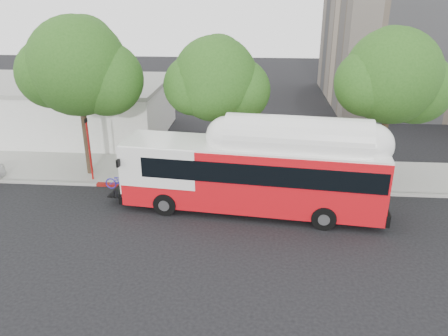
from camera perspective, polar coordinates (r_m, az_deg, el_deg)
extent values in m
plane|color=black|center=(22.31, 0.02, -7.06)|extent=(120.00, 120.00, 0.00)
cube|color=gray|center=(28.13, 1.06, -0.50)|extent=(60.00, 5.00, 0.15)
cube|color=gray|center=(25.75, 0.70, -2.71)|extent=(60.00, 0.30, 0.15)
cube|color=maroon|center=(26.10, -5.89, -2.47)|extent=(10.00, 0.32, 0.16)
cylinder|color=#2D2116|center=(28.17, -17.69, 4.88)|extent=(0.36, 0.36, 6.08)
sphere|color=#224F16|center=(27.37, -18.62, 12.49)|extent=(5.80, 5.80, 5.80)
sphere|color=#224F16|center=(27.10, -15.09, 11.15)|extent=(4.35, 4.35, 4.35)
cylinder|color=#2D2116|center=(26.83, -1.10, 4.38)|extent=(0.36, 0.36, 5.44)
sphere|color=#224F16|center=(26.00, -1.16, 11.54)|extent=(5.00, 5.00, 5.00)
sphere|color=#224F16|center=(26.23, 1.93, 10.11)|extent=(3.75, 3.75, 3.75)
cylinder|color=#2D2116|center=(27.50, 20.12, 3.81)|extent=(0.36, 0.36, 5.76)
sphere|color=#224F16|center=(26.68, 21.13, 11.16)|extent=(5.40, 5.40, 5.40)
sphere|color=#224F16|center=(27.45, 23.82, 9.50)|extent=(4.05, 4.05, 4.05)
cube|color=silver|center=(37.92, -19.96, 7.21)|extent=(16.00, 10.00, 4.00)
cube|color=gray|center=(37.48, -20.38, 10.30)|extent=(16.20, 10.20, 0.30)
cube|color=red|center=(22.66, 3.60, -1.02)|extent=(13.52, 4.29, 3.21)
cube|color=black|center=(22.35, 5.05, 0.44)|extent=(12.20, 4.22, 1.05)
cube|color=white|center=(22.07, 3.70, 2.92)|extent=(13.51, 4.20, 0.11)
cube|color=white|center=(21.84, 9.50, 3.25)|extent=(7.28, 2.96, 0.61)
cube|color=black|center=(25.09, -13.15, -2.82)|extent=(1.10, 2.08, 0.07)
imported|color=#2D229E|center=(24.87, -13.25, -1.70)|extent=(0.86, 1.96, 1.00)
cylinder|color=red|center=(27.42, -17.12, 1.94)|extent=(0.11, 0.11, 3.78)
cube|color=black|center=(26.84, -17.59, 5.92)|extent=(0.05, 0.38, 0.24)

